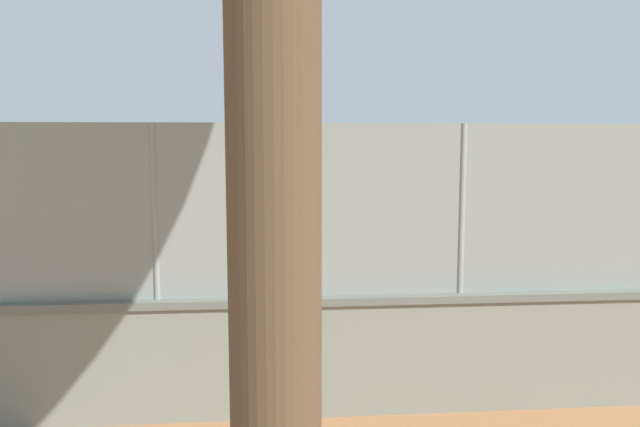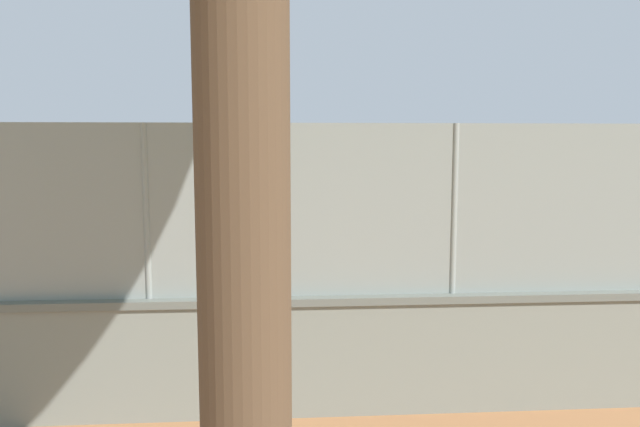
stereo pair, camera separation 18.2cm
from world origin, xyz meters
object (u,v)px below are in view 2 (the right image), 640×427
at_px(player_baseline_waiting, 378,228).
at_px(courtside_bench, 431,321).
at_px(player_foreground_swinging, 229,205).
at_px(sports_ball, 268,188).

height_order(player_baseline_waiting, courtside_bench, player_baseline_waiting).
bearing_deg(player_baseline_waiting, courtside_bench, 87.42).
relative_size(player_foreground_swinging, player_baseline_waiting, 1.10).
bearing_deg(courtside_bench, sports_ball, -76.78).
bearing_deg(player_foreground_swinging, sports_ball, 145.11).
relative_size(player_foreground_swinging, sports_ball, 11.28).
relative_size(player_foreground_swinging, courtside_bench, 1.01).
bearing_deg(sports_ball, player_baseline_waiting, 124.18).
xyz_separation_m(player_baseline_waiting, courtside_bench, (0.29, 6.36, -0.40)).
height_order(player_foreground_swinging, sports_ball, player_foreground_swinging).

